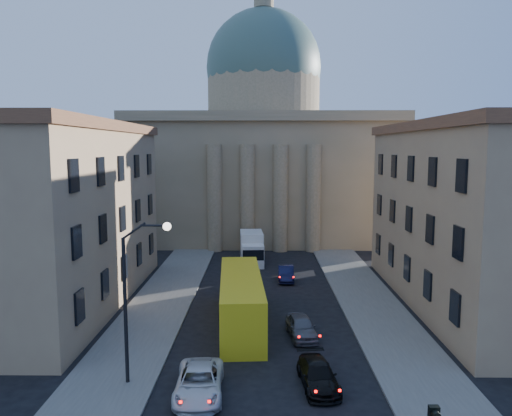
{
  "coord_description": "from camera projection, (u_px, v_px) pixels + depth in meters",
  "views": [
    {
      "loc": [
        -0.34,
        -17.36,
        12.66
      ],
      "look_at": [
        -0.69,
        16.86,
        8.49
      ],
      "focal_mm": 35.0,
      "sensor_mm": 36.0,
      "label": 1
    }
  ],
  "objects": [
    {
      "name": "sidewalk_left",
      "position": [
        150.0,
        319.0,
        36.71
      ],
      "size": [
        5.0,
        60.0,
        0.15
      ],
      "primitive_type": "cube",
      "color": "#5C5954",
      "rests_on": "ground"
    },
    {
      "name": "box_truck",
      "position": [
        252.0,
        249.0,
        54.8
      ],
      "size": [
        2.76,
        6.18,
        3.32
      ],
      "rotation": [
        0.0,
        0.0,
        0.07
      ],
      "color": "silver",
      "rests_on": "ground"
    },
    {
      "name": "building_right",
      "position": [
        479.0,
        214.0,
        39.53
      ],
      "size": [
        11.6,
        26.6,
        14.7
      ],
      "color": "#A2855F",
      "rests_on": "ground"
    },
    {
      "name": "car_right_distant",
      "position": [
        286.0,
        273.0,
        47.58
      ],
      "size": [
        1.54,
        4.18,
        1.37
      ],
      "primitive_type": "imported",
      "rotation": [
        0.0,
        0.0,
        -0.02
      ],
      "color": "black",
      "rests_on": "ground"
    },
    {
      "name": "city_bus",
      "position": [
        241.0,
        299.0,
        35.61
      ],
      "size": [
        3.69,
        12.75,
        3.55
      ],
      "rotation": [
        0.0,
        0.0,
        0.06
      ],
      "color": "yellow",
      "rests_on": "ground"
    },
    {
      "name": "church",
      "position": [
        264.0,
        153.0,
        72.38
      ],
      "size": [
        68.02,
        28.76,
        36.6
      ],
      "color": "#7A6A4B",
      "rests_on": "ground"
    },
    {
      "name": "car_right_far",
      "position": [
        301.0,
        327.0,
        33.39
      ],
      "size": [
        2.2,
        4.4,
        1.44
      ],
      "primitive_type": "imported",
      "rotation": [
        0.0,
        0.0,
        0.12
      ],
      "color": "#54545A",
      "rests_on": "ground"
    },
    {
      "name": "sidewalk_right",
      "position": [
        381.0,
        320.0,
        36.53
      ],
      "size": [
        5.0,
        60.0,
        0.15
      ],
      "primitive_type": "cube",
      "color": "#5C5954",
      "rests_on": "ground"
    },
    {
      "name": "car_left_mid",
      "position": [
        199.0,
        382.0,
        25.47
      ],
      "size": [
        2.63,
        5.28,
        1.44
      ],
      "primitive_type": "imported",
      "rotation": [
        0.0,
        0.0,
        0.05
      ],
      "color": "silver",
      "rests_on": "ground"
    },
    {
      "name": "building_left",
      "position": [
        53.0,
        213.0,
        39.88
      ],
      "size": [
        11.6,
        26.6,
        14.7
      ],
      "color": "#A2855F",
      "rests_on": "ground"
    },
    {
      "name": "car_right_mid",
      "position": [
        318.0,
        375.0,
        26.44
      ],
      "size": [
        2.22,
        4.59,
        1.29
      ],
      "primitive_type": "imported",
      "rotation": [
        0.0,
        0.0,
        0.1
      ],
      "color": "black",
      "rests_on": "ground"
    },
    {
      "name": "street_lamp",
      "position": [
        135.0,
        289.0,
        26.14
      ],
      "size": [
        2.62,
        0.44,
        8.83
      ],
      "color": "black",
      "rests_on": "ground"
    }
  ]
}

